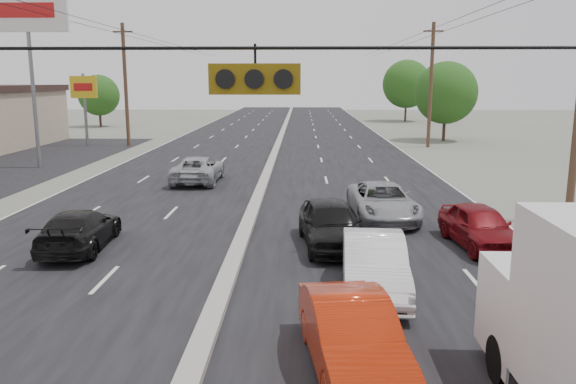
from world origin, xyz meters
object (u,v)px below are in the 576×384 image
(tree_right_mid, at_px, (446,93))
(pole_sign_far, at_px, (84,93))
(queue_car_e, at_px, (480,227))
(queue_car_a, at_px, (330,224))
(oncoming_far, at_px, (198,170))
(pole_sign_billboard, at_px, (27,22))
(queue_car_c, at_px, (383,202))
(tree_right_far, at_px, (407,84))
(utility_pole_right_c, at_px, (431,85))
(utility_pole_left_c, at_px, (126,84))
(oncoming_near, at_px, (79,230))
(queue_car_b, at_px, (374,265))
(tree_left_far, at_px, (99,95))
(red_sedan, at_px, (352,337))

(tree_right_mid, bearing_deg, pole_sign_far, -170.84)
(pole_sign_far, height_order, queue_car_e, pole_sign_far)
(pole_sign_far, relative_size, queue_car_a, 1.31)
(queue_car_a, relative_size, oncoming_far, 0.91)
(pole_sign_far, bearing_deg, pole_sign_billboard, -82.87)
(tree_right_mid, bearing_deg, queue_car_e, -101.92)
(pole_sign_billboard, bearing_deg, tree_right_mid, 29.95)
(pole_sign_far, xyz_separation_m, queue_car_c, (21.26, -24.82, -3.70))
(queue_car_e, relative_size, oncoming_far, 0.82)
(tree_right_mid, xyz_separation_m, tree_right_far, (1.00, 25.00, 0.62))
(utility_pole_right_c, xyz_separation_m, tree_right_far, (3.50, 30.00, -0.15))
(utility_pole_left_c, relative_size, pole_sign_billboard, 0.91)
(utility_pole_right_c, height_order, oncoming_near, utility_pole_right_c)
(queue_car_b, height_order, oncoming_far, queue_car_b)
(tree_right_mid, height_order, tree_right_far, tree_right_far)
(utility_pole_right_c, xyz_separation_m, tree_left_far, (-34.50, 20.00, -1.39))
(red_sedan, xyz_separation_m, queue_car_e, (4.91, 8.23, -0.00))
(pole_sign_far, distance_m, oncoming_near, 31.28)
(tree_right_mid, xyz_separation_m, queue_car_b, (-11.07, -37.70, -3.60))
(tree_left_far, relative_size, queue_car_a, 1.34)
(tree_left_far, distance_m, queue_car_c, 52.55)
(utility_pole_left_c, height_order, queue_car_a, utility_pole_left_c)
(tree_left_far, bearing_deg, pole_sign_far, -73.30)
(pole_sign_far, distance_m, red_sedan, 41.59)
(tree_right_far, bearing_deg, red_sedan, -101.01)
(pole_sign_far, height_order, oncoming_near, pole_sign_far)
(queue_car_b, xyz_separation_m, oncoming_far, (-7.49, 15.91, -0.04))
(pole_sign_billboard, height_order, queue_car_a, pole_sign_billboard)
(tree_left_far, bearing_deg, tree_right_far, 14.74)
(queue_car_c, distance_m, queue_car_e, 4.60)
(pole_sign_billboard, xyz_separation_m, tree_left_far, (-7.50, 32.00, -5.15))
(queue_car_c, bearing_deg, tree_right_mid, 69.11)
(utility_pole_left_c, height_order, tree_right_mid, utility_pole_left_c)
(utility_pole_right_c, distance_m, queue_car_c, 26.23)
(utility_pole_left_c, relative_size, queue_car_b, 2.22)
(tree_left_far, bearing_deg, utility_pole_right_c, -30.10)
(tree_right_mid, distance_m, queue_car_a, 35.90)
(tree_right_mid, relative_size, red_sedan, 1.66)
(tree_right_mid, relative_size, oncoming_far, 1.41)
(utility_pole_right_c, relative_size, tree_left_far, 1.63)
(queue_car_e, distance_m, oncoming_near, 13.13)
(pole_sign_far, xyz_separation_m, queue_car_a, (19.00, -28.65, -3.63))
(pole_sign_billboard, distance_m, tree_left_far, 33.27)
(utility_pole_right_c, relative_size, pole_sign_far, 1.67)
(tree_left_far, height_order, tree_right_far, tree_right_far)
(pole_sign_billboard, bearing_deg, oncoming_far, -23.65)
(tree_right_far, bearing_deg, pole_sign_billboard, -125.99)
(queue_car_a, distance_m, oncoming_near, 8.22)
(utility_pole_left_c, distance_m, tree_left_far, 22.19)
(red_sedan, xyz_separation_m, oncoming_near, (-8.20, 7.70, -0.06))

